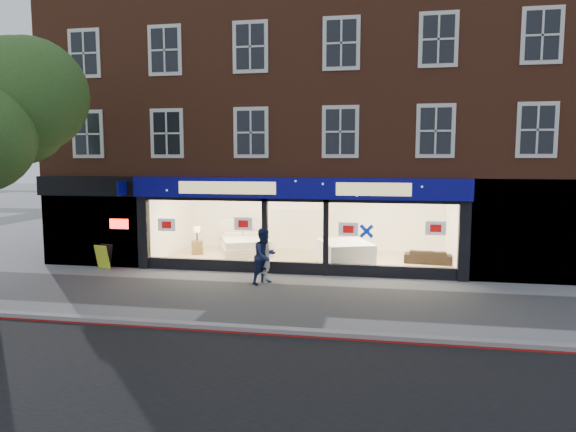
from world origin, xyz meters
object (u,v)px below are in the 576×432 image
(display_bed, at_px, (245,245))
(pedestrian_blue, at_px, (265,256))
(a_board, at_px, (104,257))
(sofa, at_px, (428,257))
(pedestrian_grey, at_px, (266,256))
(mattress_stack, at_px, (345,253))

(display_bed, bearing_deg, pedestrian_blue, -90.51)
(pedestrian_blue, bearing_deg, a_board, 113.64)
(sofa, bearing_deg, pedestrian_grey, 39.26)
(display_bed, relative_size, mattress_stack, 1.10)
(a_board, bearing_deg, display_bed, 51.47)
(a_board, distance_m, pedestrian_grey, 6.23)
(display_bed, relative_size, a_board, 3.21)
(display_bed, height_order, pedestrian_grey, pedestrian_grey)
(display_bed, distance_m, mattress_stack, 4.36)
(mattress_stack, distance_m, pedestrian_grey, 3.61)
(sofa, xyz_separation_m, pedestrian_grey, (-5.34, -3.42, 0.49))
(mattress_stack, xyz_separation_m, a_board, (-8.50, -1.84, -0.07))
(mattress_stack, bearing_deg, a_board, -167.78)
(mattress_stack, distance_m, a_board, 8.70)
(mattress_stack, relative_size, sofa, 1.50)
(display_bed, height_order, pedestrian_blue, pedestrian_blue)
(display_bed, bearing_deg, mattress_stack, -41.43)
(sofa, distance_m, pedestrian_grey, 6.36)
(display_bed, distance_m, a_board, 5.42)
(mattress_stack, height_order, a_board, mattress_stack)
(mattress_stack, relative_size, pedestrian_grey, 1.52)
(display_bed, xyz_separation_m, a_board, (-4.36, -3.22, -0.02))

